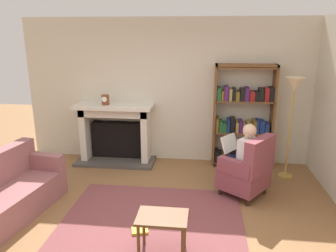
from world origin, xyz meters
TOP-DOWN VIEW (x-y plane):
  - ground at (0.00, 0.00)m, footprint 14.00×14.00m
  - back_wall at (0.00, 2.55)m, footprint 5.60×0.10m
  - area_rug at (0.00, 0.30)m, footprint 2.40×1.80m
  - fireplace at (-1.03, 2.30)m, footprint 1.50×0.64m
  - mantel_clock at (-1.18, 2.20)m, footprint 0.14×0.14m
  - bookshelf at (1.35, 2.33)m, footprint 1.08×0.32m
  - armchair_reading at (1.32, 1.11)m, footprint 0.88×0.88m
  - seated_reader at (1.23, 1.18)m, footprint 0.59×0.56m
  - sofa_floral at (-1.99, 0.12)m, footprint 0.98×1.79m
  - side_table at (0.22, -0.41)m, footprint 0.56×0.39m
  - scattered_books at (0.01, 0.19)m, footprint 0.71×0.66m
  - floor_lamp at (2.08, 1.89)m, footprint 0.32×0.32m

SIDE VIEW (x-z plane):
  - ground at x=0.00m, z-range 0.00..0.00m
  - area_rug at x=0.00m, z-range 0.00..0.01m
  - scattered_books at x=0.01m, z-range 0.01..0.04m
  - sofa_floral at x=-1.99m, z-range -0.10..0.75m
  - side_table at x=0.22m, z-range 0.17..0.66m
  - armchair_reading at x=1.32m, z-range -0.06..0.91m
  - fireplace at x=-1.03m, z-range 0.03..1.16m
  - seated_reader at x=1.23m, z-range 0.05..1.19m
  - bookshelf at x=1.35m, z-range -0.05..1.84m
  - mantel_clock at x=-1.18m, z-range 1.14..1.32m
  - back_wall at x=0.00m, z-range 0.00..2.70m
  - floor_lamp at x=2.08m, z-range 0.60..2.34m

